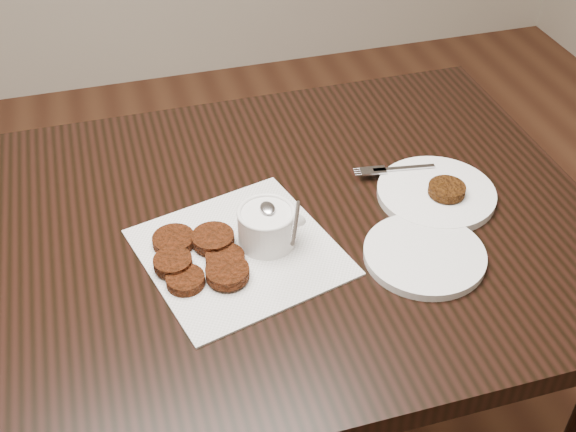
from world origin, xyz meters
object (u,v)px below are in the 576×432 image
object	(u,v)px
table	(233,373)
napkin	(240,252)
plate_empty	(424,255)
plate_with_patty	(437,190)
sauce_ramekin	(266,211)

from	to	relation	value
table	napkin	distance (m)	0.38
plate_empty	plate_with_patty	bearing A→B (deg)	58.40
sauce_ramekin	plate_empty	world-z (taller)	sauce_ramekin
table	napkin	xyz separation A→B (m)	(0.02, -0.06, 0.38)
plate_empty	sauce_ramekin	bearing A→B (deg)	155.88
table	sauce_ramekin	bearing A→B (deg)	-35.89
napkin	sauce_ramekin	distance (m)	0.08
table	plate_with_patty	bearing A→B (deg)	-1.56
napkin	plate_empty	world-z (taller)	plate_empty
table	plate_empty	distance (m)	0.51
table	plate_empty	size ratio (longest dim) A/B	6.63
napkin	plate_empty	bearing A→B (deg)	-18.39
table	plate_empty	world-z (taller)	plate_empty
table	sauce_ramekin	world-z (taller)	sauce_ramekin
table	sauce_ramekin	size ratio (longest dim) A/B	9.97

